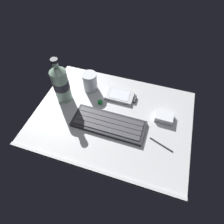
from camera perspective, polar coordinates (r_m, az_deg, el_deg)
The scene contains 8 objects.
ground_plane at distance 79.18cm, azimuth -0.05°, elevation -1.89°, with size 64.00×48.00×2.80cm.
keyboard at distance 75.52cm, azimuth -1.27°, elevation -3.46°, with size 29.09×11.24×1.70cm.
handheld_device at distance 84.90cm, azimuth 2.81°, elevation 4.80°, with size 12.82×7.64×1.50cm.
juice_cup at distance 86.96cm, azimuth -6.60°, elevation 8.86°, with size 6.40×6.40×8.50cm.
water_bottle at distance 81.36cm, azimuth -15.14°, elevation 8.37°, with size 6.73×6.73×20.80cm.
charger_block at distance 79.82cm, azimuth 15.41°, elevation -1.37°, with size 7.00×5.60×2.40cm, color silver.
trackball_mouse at distance 82.12cm, azimuth -3.59°, elevation 3.00°, with size 2.20×2.20×2.20cm, color #198C33.
stylus_pen at distance 73.51cm, azimuth 14.57°, elevation -9.38°, with size 0.70×0.70×9.50cm, color #26262B.
Camera 1 is at (14.25, -44.38, 63.18)cm, focal length 30.49 mm.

